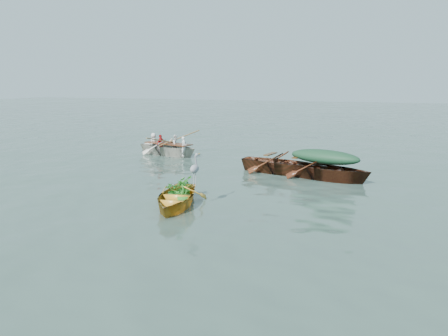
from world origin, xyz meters
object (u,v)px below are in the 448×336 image
object	(u,v)px
yellow_dinghy	(176,206)
green_tarp_boat	(324,179)
rowed_boat	(169,155)
heron	(195,175)
open_wooden_boat	(284,174)

from	to	relation	value
yellow_dinghy	green_tarp_boat	bearing A→B (deg)	42.37
rowed_boat	heron	world-z (taller)	heron
yellow_dinghy	rowed_boat	world-z (taller)	rowed_boat
open_wooden_boat	heron	distance (m)	5.58
green_tarp_boat	heron	world-z (taller)	heron
green_tarp_boat	rowed_boat	world-z (taller)	green_tarp_boat
green_tarp_boat	rowed_boat	size ratio (longest dim) A/B	1.05
yellow_dinghy	green_tarp_boat	size ratio (longest dim) A/B	0.72
green_tarp_boat	open_wooden_boat	size ratio (longest dim) A/B	0.99
green_tarp_boat	heron	size ratio (longest dim) A/B	5.20
rowed_boat	heron	bearing A→B (deg)	-133.55
yellow_dinghy	green_tarp_boat	xyz separation A→B (m)	(3.45, 5.09, 0.00)
yellow_dinghy	open_wooden_boat	bearing A→B (deg)	57.90
rowed_boat	heron	size ratio (longest dim) A/B	4.96
yellow_dinghy	heron	xyz separation A→B (m)	(0.52, 0.18, 0.93)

